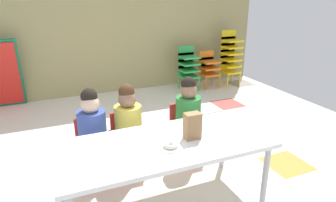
% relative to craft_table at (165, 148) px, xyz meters
% --- Properties ---
extents(ground_plane, '(6.22, 5.55, 0.02)m').
position_rel_craft_table_xyz_m(ground_plane, '(0.09, 0.54, -0.55)').
color(ground_plane, silver).
extents(back_wall, '(6.22, 0.10, 2.65)m').
position_rel_craft_table_xyz_m(back_wall, '(0.09, 3.31, 0.79)').
color(back_wall, tan).
rests_on(back_wall, ground_plane).
extents(craft_table, '(1.72, 0.77, 0.59)m').
position_rel_craft_table_xyz_m(craft_table, '(0.00, 0.00, 0.00)').
color(craft_table, white).
rests_on(craft_table, ground_plane).
extents(seated_child_near_camera, '(0.34, 0.34, 0.92)m').
position_rel_craft_table_xyz_m(seated_child_near_camera, '(-0.47, 0.61, 0.01)').
color(seated_child_near_camera, red).
rests_on(seated_child_near_camera, ground_plane).
extents(seated_child_middle_seat, '(0.32, 0.31, 0.92)m').
position_rel_craft_table_xyz_m(seated_child_middle_seat, '(-0.13, 0.61, 0.01)').
color(seated_child_middle_seat, red).
rests_on(seated_child_middle_seat, ground_plane).
extents(seated_child_far_right, '(0.32, 0.32, 0.92)m').
position_rel_craft_table_xyz_m(seated_child_far_right, '(0.52, 0.61, 0.01)').
color(seated_child_far_right, red).
rests_on(seated_child_far_right, ground_plane).
extents(kid_chair_green_stack, '(0.32, 0.30, 0.80)m').
position_rel_craft_table_xyz_m(kid_chair_green_stack, '(1.64, 2.84, -0.09)').
color(kid_chair_green_stack, green).
rests_on(kid_chair_green_stack, ground_plane).
extents(kid_chair_orange_stack, '(0.32, 0.30, 0.68)m').
position_rel_craft_table_xyz_m(kid_chair_orange_stack, '(2.07, 2.84, -0.15)').
color(kid_chair_orange_stack, orange).
rests_on(kid_chair_orange_stack, ground_plane).
extents(kid_chair_yellow_stack, '(0.32, 0.30, 1.04)m').
position_rel_craft_table_xyz_m(kid_chair_yellow_stack, '(2.54, 2.84, 0.04)').
color(kid_chair_yellow_stack, yellow).
rests_on(kid_chair_yellow_stack, ground_plane).
extents(paper_bag_brown, '(0.13, 0.09, 0.22)m').
position_rel_craft_table_xyz_m(paper_bag_brown, '(0.24, -0.02, 0.16)').
color(paper_bag_brown, '#9E754C').
rests_on(paper_bag_brown, craft_table).
extents(paper_plate_near_edge, '(0.18, 0.18, 0.01)m').
position_rel_craft_table_xyz_m(paper_plate_near_edge, '(0.01, -0.10, 0.05)').
color(paper_plate_near_edge, white).
rests_on(paper_plate_near_edge, craft_table).
extents(donut_powdered_on_plate, '(0.11, 0.11, 0.03)m').
position_rel_craft_table_xyz_m(donut_powdered_on_plate, '(0.01, -0.10, 0.07)').
color(donut_powdered_on_plate, white).
rests_on(donut_powdered_on_plate, craft_table).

